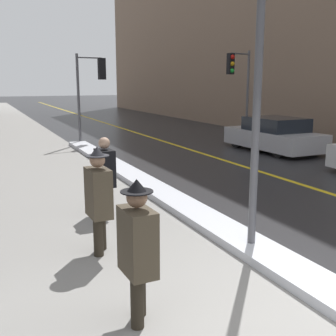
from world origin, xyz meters
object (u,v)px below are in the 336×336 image
pedestrian_in_fedora (138,246)px  parked_car_silver (274,135)px  lamp_post (257,93)px  pedestrian_in_glasses (99,196)px  traffic_light_far (238,76)px  traffic_light_near (93,79)px  pedestrian_trailing (105,172)px

pedestrian_in_fedora → parked_car_silver: bearing=133.5°
lamp_post → pedestrian_in_glasses: (-2.19, 0.91, -1.55)m
lamp_post → traffic_light_far: lamp_post is taller
traffic_light_near → parked_car_silver: traffic_light_near is taller
lamp_post → pedestrian_in_glasses: lamp_post is taller
traffic_light_far → parked_car_silver: size_ratio=0.96×
pedestrian_trailing → parked_car_silver: bearing=120.0°
lamp_post → pedestrian_in_glasses: 2.84m
traffic_light_near → traffic_light_far: size_ratio=0.94×
parked_car_silver → pedestrian_in_glasses: bearing=126.7°
traffic_light_far → pedestrian_in_fedora: size_ratio=2.44×
traffic_light_near → pedestrian_in_glasses: bearing=-112.6°
pedestrian_trailing → parked_car_silver: 9.57m
traffic_light_near → parked_car_silver: size_ratio=0.90×
parked_car_silver → traffic_light_near: bearing=47.9°
pedestrian_in_glasses → pedestrian_trailing: pedestrian_in_glasses is taller
pedestrian_trailing → parked_car_silver: pedestrian_trailing is taller
pedestrian_trailing → parked_car_silver: size_ratio=0.38×
traffic_light_far → pedestrian_in_fedora: 15.39m
pedestrian_in_glasses → parked_car_silver: pedestrian_in_glasses is taller
traffic_light_near → pedestrian_in_glasses: size_ratio=2.24×
lamp_post → traffic_light_near: (0.83, 12.78, 0.26)m
traffic_light_near → pedestrian_trailing: size_ratio=2.41×
traffic_light_near → pedestrian_trailing: bearing=-111.8°
pedestrian_in_fedora → pedestrian_in_glasses: size_ratio=0.97×
lamp_post → parked_car_silver: size_ratio=0.97×
pedestrian_trailing → lamp_post: bearing=27.2°
pedestrian_in_fedora → parked_car_silver: 12.66m
lamp_post → pedestrian_trailing: 3.58m
traffic_light_far → pedestrian_in_fedora: bearing=42.7°
lamp_post → pedestrian_trailing: size_ratio=2.58×
pedestrian_in_glasses → parked_car_silver: 11.19m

